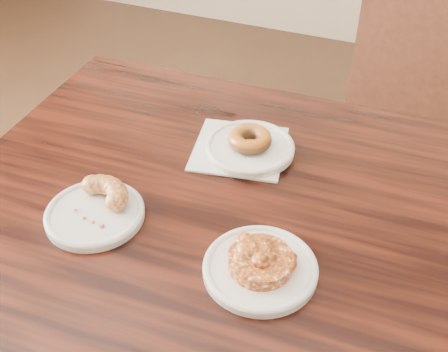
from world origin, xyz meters
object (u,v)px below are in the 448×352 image
at_px(chair_far, 430,109).
at_px(glazed_donut, 250,139).
at_px(apple_fritter, 261,259).
at_px(cruller_fragment, 93,204).
at_px(cafe_table, 198,344).

bearing_deg(chair_far, glazed_donut, 84.84).
relative_size(chair_far, apple_fritter, 6.77).
height_order(chair_far, apple_fritter, chair_far).
bearing_deg(cruller_fragment, apple_fritter, -1.75).
xyz_separation_m(chair_far, apple_fritter, (-0.20, -1.07, 0.33)).
bearing_deg(apple_fritter, chair_far, 79.36).
xyz_separation_m(cafe_table, glazed_donut, (0.03, 0.20, 0.41)).
relative_size(chair_far, cruller_fragment, 7.45).
height_order(apple_fritter, cruller_fragment, cruller_fragment).
bearing_deg(glazed_donut, cruller_fragment, -123.81).
bearing_deg(cafe_table, glazed_donut, 79.38).
bearing_deg(chair_far, apple_fritter, 96.03).
bearing_deg(cruller_fragment, cafe_table, 23.74).
relative_size(chair_far, glazed_donut, 10.91).
bearing_deg(apple_fritter, glazed_donut, 113.04).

